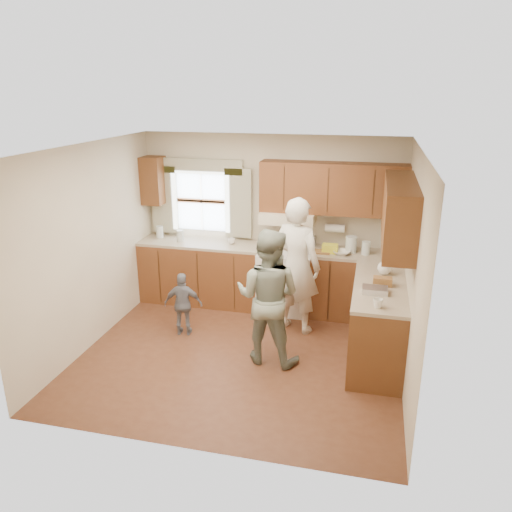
% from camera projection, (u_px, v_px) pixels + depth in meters
% --- Properties ---
extents(room, '(3.80, 3.80, 3.80)m').
position_uv_depth(room, '(240.00, 258.00, 5.73)').
color(room, '#4F2918').
rests_on(room, ground).
extents(kitchen_fixtures, '(3.80, 2.25, 2.15)m').
position_uv_depth(kitchen_fixtures, '(305.00, 265.00, 6.72)').
color(kitchen_fixtures, '#421F0E').
rests_on(kitchen_fixtures, ground).
extents(stove, '(0.76, 0.67, 1.07)m').
position_uv_depth(stove, '(286.00, 279.00, 7.23)').
color(stove, silver).
rests_on(stove, ground).
extents(woman_left, '(0.77, 0.63, 1.82)m').
position_uv_depth(woman_left, '(297.00, 266.00, 6.49)').
color(woman_left, silver).
rests_on(woman_left, ground).
extents(woman_right, '(0.86, 0.71, 1.62)m').
position_uv_depth(woman_right, '(268.00, 297.00, 5.77)').
color(woman_right, '#284131').
rests_on(woman_right, ground).
extents(child, '(0.53, 0.29, 0.85)m').
position_uv_depth(child, '(183.00, 304.00, 6.50)').
color(child, slate).
rests_on(child, ground).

